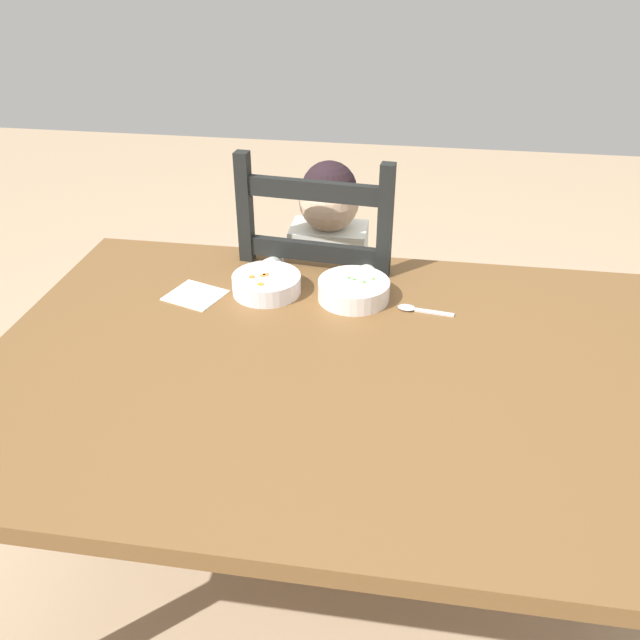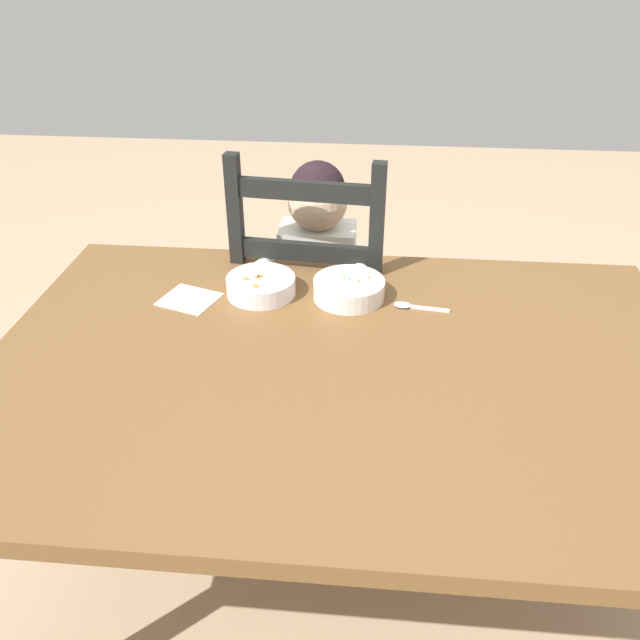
{
  "view_description": "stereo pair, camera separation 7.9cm",
  "coord_description": "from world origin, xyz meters",
  "px_view_note": "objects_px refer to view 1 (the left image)",
  "views": [
    {
      "loc": [
        0.14,
        -1.16,
        1.53
      ],
      "look_at": [
        -0.05,
        0.08,
        0.76
      ],
      "focal_mm": 37.23,
      "sensor_mm": 36.0,
      "label": 1
    },
    {
      "loc": [
        0.06,
        -1.17,
        1.53
      ],
      "look_at": [
        -0.05,
        0.08,
        0.76
      ],
      "focal_mm": 37.23,
      "sensor_mm": 36.0,
      "label": 2
    }
  ],
  "objects_px": {
    "dining_chair": "(325,317)",
    "bowl_of_peas": "(355,290)",
    "child_figure": "(327,272)",
    "spoon": "(415,309)",
    "dining_table": "(338,391)",
    "bowl_of_carrots": "(267,283)"
  },
  "relations": [
    {
      "from": "dining_chair",
      "to": "bowl_of_peas",
      "type": "bearing_deg",
      "value": -68.12
    },
    {
      "from": "dining_chair",
      "to": "child_figure",
      "type": "xyz_separation_m",
      "value": [
        0.01,
        -0.0,
        0.16
      ]
    },
    {
      "from": "dining_chair",
      "to": "spoon",
      "type": "xyz_separation_m",
      "value": [
        0.27,
        -0.33,
        0.25
      ]
    },
    {
      "from": "dining_table",
      "to": "spoon",
      "type": "distance_m",
      "value": 0.3
    },
    {
      "from": "child_figure",
      "to": "spoon",
      "type": "distance_m",
      "value": 0.43
    },
    {
      "from": "dining_table",
      "to": "dining_chair",
      "type": "xyz_separation_m",
      "value": [
        -0.11,
        0.57,
        -0.16
      ]
    },
    {
      "from": "dining_chair",
      "to": "bowl_of_carrots",
      "type": "relative_size",
      "value": 5.85
    },
    {
      "from": "dining_chair",
      "to": "spoon",
      "type": "height_order",
      "value": "dining_chair"
    },
    {
      "from": "dining_table",
      "to": "bowl_of_peas",
      "type": "distance_m",
      "value": 0.3
    },
    {
      "from": "dining_chair",
      "to": "child_figure",
      "type": "distance_m",
      "value": 0.16
    },
    {
      "from": "bowl_of_carrots",
      "to": "dining_chair",
      "type": "bearing_deg",
      "value": 69.97
    },
    {
      "from": "spoon",
      "to": "child_figure",
      "type": "bearing_deg",
      "value": 128.71
    },
    {
      "from": "dining_chair",
      "to": "spoon",
      "type": "distance_m",
      "value": 0.49
    },
    {
      "from": "dining_chair",
      "to": "bowl_of_peas",
      "type": "height_order",
      "value": "dining_chair"
    },
    {
      "from": "dining_table",
      "to": "bowl_of_peas",
      "type": "relative_size",
      "value": 8.68
    },
    {
      "from": "dining_chair",
      "to": "spoon",
      "type": "relative_size",
      "value": 7.34
    },
    {
      "from": "bowl_of_carrots",
      "to": "dining_table",
      "type": "bearing_deg",
      "value": -51.55
    },
    {
      "from": "child_figure",
      "to": "bowl_of_peas",
      "type": "xyz_separation_m",
      "value": [
        0.11,
        -0.29,
        0.11
      ]
    },
    {
      "from": "child_figure",
      "to": "bowl_of_carrots",
      "type": "bearing_deg",
      "value": -111.12
    },
    {
      "from": "bowl_of_carrots",
      "to": "spoon",
      "type": "relative_size",
      "value": 1.25
    },
    {
      "from": "child_figure",
      "to": "bowl_of_carrots",
      "type": "relative_size",
      "value": 5.5
    },
    {
      "from": "child_figure",
      "to": "bowl_of_peas",
      "type": "distance_m",
      "value": 0.33
    }
  ]
}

